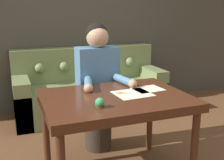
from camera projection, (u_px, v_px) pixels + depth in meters
wall_back at (62, 19)px, 3.94m from camera, size 8.00×0.06×2.60m
dining_table at (115, 105)px, 2.28m from camera, size 1.17×0.86×0.75m
couch at (90, 90)px, 3.93m from camera, size 2.03×0.76×0.91m
person at (98, 87)px, 2.82m from camera, size 0.49×0.60×1.31m
pattern_paper_main at (133, 94)px, 2.32m from camera, size 0.31×0.28×0.00m
pattern_paper_offcut at (148, 89)px, 2.44m from camera, size 0.27×0.22×0.00m
scissors at (124, 93)px, 2.33m from camera, size 0.19×0.13×0.01m
pin_cushion at (100, 103)px, 1.99m from camera, size 0.07×0.07×0.07m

